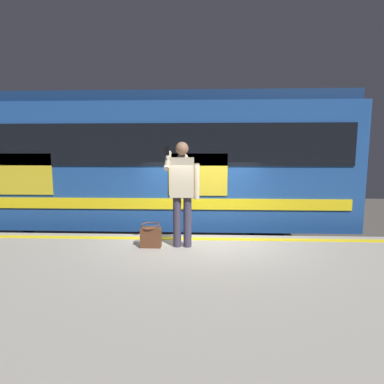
% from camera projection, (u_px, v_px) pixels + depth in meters
% --- Properties ---
extents(ground_plane, '(24.47, 24.47, 0.00)m').
position_uv_depth(ground_plane, '(200.00, 286.00, 6.13)').
color(ground_plane, '#4C4742').
extents(platform, '(15.39, 4.90, 1.08)m').
position_uv_depth(platform, '(197.00, 333.00, 3.64)').
color(platform, '#9E998E').
rests_on(platform, ground).
extents(safety_line, '(15.09, 0.16, 0.01)m').
position_uv_depth(safety_line, '(200.00, 239.00, 5.70)').
color(safety_line, yellow).
rests_on(safety_line, platform).
extents(track_rail_near, '(20.01, 0.08, 0.16)m').
position_uv_depth(track_rail_near, '(201.00, 258.00, 7.55)').
color(track_rail_near, slate).
rests_on(track_rail_near, ground).
extents(track_rail_far, '(20.01, 0.08, 0.16)m').
position_uv_depth(track_rail_far, '(201.00, 241.00, 8.97)').
color(track_rail_far, slate).
rests_on(track_rail_far, ground).
extents(train_carriage, '(10.98, 3.05, 3.88)m').
position_uv_depth(train_carriage, '(127.00, 161.00, 8.03)').
color(train_carriage, '#1E478C').
rests_on(train_carriage, ground).
extents(passenger, '(0.57, 0.55, 1.81)m').
position_uv_depth(passenger, '(182.00, 186.00, 5.12)').
color(passenger, '#383347').
rests_on(passenger, platform).
extents(handbag, '(0.35, 0.32, 0.41)m').
position_uv_depth(handbag, '(151.00, 236.00, 5.19)').
color(handbag, '#59331E').
rests_on(handbag, platform).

